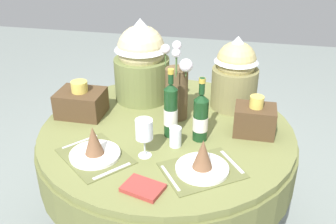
{
  "coord_description": "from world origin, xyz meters",
  "views": [
    {
      "loc": [
        0.38,
        -1.74,
        1.78
      ],
      "look_at": [
        0.0,
        0.03,
        0.82
      ],
      "focal_mm": 41.31,
      "sensor_mm": 36.0,
      "label": 1
    }
  ],
  "objects": [
    {
      "name": "flower_vase",
      "position": [
        0.03,
        0.13,
        0.91
      ],
      "size": [
        0.19,
        0.19,
        0.46
      ],
      "color": "brown",
      "rests_on": "dining_table"
    },
    {
      "name": "wine_bottle_centre",
      "position": [
        0.19,
        -0.07,
        0.87
      ],
      "size": [
        0.08,
        0.08,
        0.34
      ],
      "color": "#143819",
      "rests_on": "dining_table"
    },
    {
      "name": "gift_tub_back_left",
      "position": [
        -0.22,
        0.34,
        1.0
      ],
      "size": [
        0.33,
        0.33,
        0.49
      ],
      "color": "olive",
      "rests_on": "dining_table"
    },
    {
      "name": "place_setting_left",
      "position": [
        -0.28,
        -0.33,
        0.79
      ],
      "size": [
        0.43,
        0.42,
        0.16
      ],
      "color": "brown",
      "rests_on": "dining_table"
    },
    {
      "name": "place_setting_right",
      "position": [
        0.23,
        -0.34,
        0.79
      ],
      "size": [
        0.43,
        0.41,
        0.16
      ],
      "color": "brown",
      "rests_on": "dining_table"
    },
    {
      "name": "dining_table",
      "position": [
        0.0,
        0.0,
        0.59
      ],
      "size": [
        1.37,
        1.37,
        0.74
      ],
      "color": "olive",
      "rests_on": "ground"
    },
    {
      "name": "wine_glass_left",
      "position": [
        -0.05,
        -0.28,
        0.88
      ],
      "size": [
        0.08,
        0.08,
        0.19
      ],
      "color": "silver",
      "rests_on": "dining_table"
    },
    {
      "name": "woven_basket_side_right",
      "position": [
        0.45,
        0.05,
        0.82
      ],
      "size": [
        0.21,
        0.16,
        0.21
      ],
      "color": "#47331E",
      "rests_on": "dining_table"
    },
    {
      "name": "gift_tub_back_right",
      "position": [
        0.33,
        0.34,
        0.97
      ],
      "size": [
        0.26,
        0.26,
        0.43
      ],
      "color": "olive",
      "rests_on": "dining_table"
    },
    {
      "name": "book_on_table",
      "position": [
        0.01,
        -0.52,
        0.75
      ],
      "size": [
        0.19,
        0.16,
        0.02
      ],
      "primitive_type": "cube",
      "rotation": [
        0.0,
        0.0,
        -0.28
      ],
      "color": "#99332D",
      "rests_on": "dining_table"
    },
    {
      "name": "wine_bottle_left",
      "position": [
        0.03,
        -0.06,
        0.88
      ],
      "size": [
        0.07,
        0.07,
        0.37
      ],
      "color": "#143819",
      "rests_on": "dining_table"
    },
    {
      "name": "woven_basket_side_left",
      "position": [
        -0.5,
        0.05,
        0.82
      ],
      "size": [
        0.25,
        0.2,
        0.2
      ],
      "color": "#47331E",
      "rests_on": "dining_table"
    },
    {
      "name": "tumbler_mid",
      "position": [
        0.08,
        -0.16,
        0.79
      ],
      "size": [
        0.06,
        0.06,
        0.1
      ],
      "primitive_type": "cylinder",
      "color": "silver",
      "rests_on": "dining_table"
    }
  ]
}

